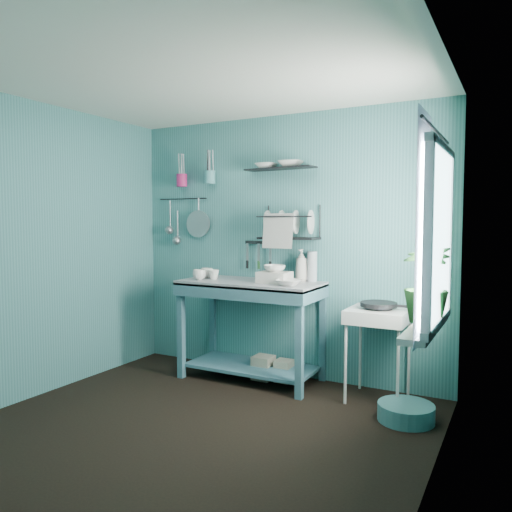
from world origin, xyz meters
The scene contains 35 objects.
floor centered at (0.00, 0.00, 0.00)m, with size 3.20×3.20×0.00m, color black.
ceiling centered at (0.00, 0.00, 2.50)m, with size 3.20×3.20×0.00m, color silver.
wall_back centered at (0.00, 1.50, 1.25)m, with size 3.20×3.20×0.00m, color #397575.
wall_left centered at (-1.60, 0.00, 1.25)m, with size 3.00×3.00×0.00m, color #397575.
wall_right centered at (1.60, 0.00, 1.25)m, with size 3.00×3.00×0.00m, color #397575.
work_counter centered at (-0.19, 1.22, 0.47)m, with size 1.32×0.66×0.94m, color #376573.
mug_left centered at (-0.67, 1.06, 0.98)m, with size 0.12×0.12×0.10m, color silver.
mug_mid centered at (-0.57, 1.16, 0.98)m, with size 0.10×0.10×0.09m, color silver.
mug_right centered at (-0.69, 1.22, 0.98)m, with size 0.12×0.12×0.10m, color silver.
wash_tub centered at (0.06, 1.20, 0.99)m, with size 0.28×0.22×0.10m, color #BCB7AC.
tub_bowl centered at (0.06, 1.20, 1.07)m, with size 0.20×0.20×0.06m, color silver.
soap_bottle centered at (0.23, 1.42, 1.09)m, with size 0.12×0.12×0.30m, color #BCB7AC.
water_bottle centered at (0.33, 1.44, 1.08)m, with size 0.09×0.09×0.28m, color #A6B1B9.
counter_bowl centered at (0.26, 1.07, 0.96)m, with size 0.22×0.22×0.05m, color silver.
hotplate_stand centered at (1.00, 1.22, 0.39)m, with size 0.48×0.48×0.77m, color silver.
frying_pan centered at (1.00, 1.22, 0.81)m, with size 0.30×0.30×0.04m, color black.
knife_strip centered at (-0.25, 1.47, 1.28)m, with size 0.32×0.02×0.03m, color black.
dish_rack centered at (0.12, 1.37, 1.49)m, with size 0.55×0.24×0.32m, color black.
upper_shelf centered at (0.01, 1.40, 1.99)m, with size 0.70×0.18×0.01m, color black.
shelf_bowl_left centered at (-0.13, 1.40, 2.01)m, with size 0.20×0.20×0.05m, color silver.
shelf_bowl_right centered at (0.12, 1.40, 2.02)m, with size 0.23×0.23×0.06m, color silver.
utensil_cup_magenta centered at (-1.14, 1.42, 1.92)m, with size 0.11×0.11×0.13m, color #B32160.
utensil_cup_teal centered at (-0.78, 1.42, 1.94)m, with size 0.11×0.11×0.13m, color teal.
colander centered at (-0.96, 1.45, 1.47)m, with size 0.28×0.28×0.03m, color #93959A.
ladle_outer centered at (-1.33, 1.46, 1.57)m, with size 0.01×0.01×0.30m, color #93959A.
ladle_inner centered at (-1.23, 1.46, 1.46)m, with size 0.01×0.01×0.30m, color #93959A.
hook_rail centered at (-1.16, 1.47, 1.73)m, with size 0.01×0.01×0.60m, color black.
window_glass centered at (1.59, 0.45, 1.40)m, with size 1.10×1.10×0.00m, color white.
windowsill centered at (1.50, 0.45, 0.81)m, with size 0.16×0.95×0.04m, color silver.
curtain centered at (1.52, 0.15, 1.45)m, with size 1.35×1.35×0.00m, color silver.
curtain_rod centered at (1.54, 0.45, 2.05)m, with size 0.02×0.02×1.05m, color black.
potted_plant centered at (1.48, 0.53, 1.09)m, with size 0.29×0.29×0.52m, color #255E26.
storage_tin_large centered at (-0.09, 1.27, 0.11)m, with size 0.18×0.18×0.22m, color gray.
storage_tin_small centered at (0.11, 1.30, 0.10)m, with size 0.15×0.15×0.20m, color gray.
floor_basin centered at (1.31, 0.88, 0.07)m, with size 0.42×0.42×0.13m, color teal.
Camera 1 is at (2.03, -2.86, 1.49)m, focal length 35.00 mm.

